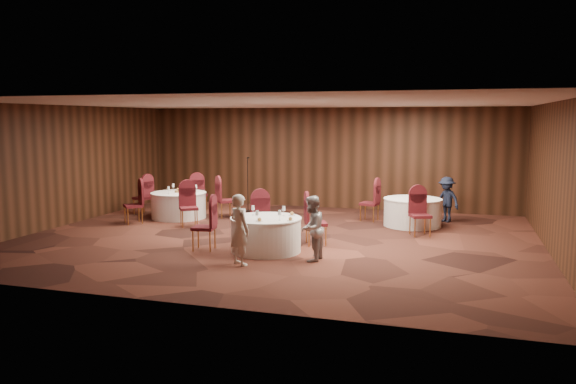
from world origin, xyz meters
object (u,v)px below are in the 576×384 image
(table_left, at_px, (179,205))
(table_right, at_px, (412,212))
(woman_a, at_px, (240,230))
(man_c, at_px, (447,199))
(woman_b, at_px, (312,228))
(table_main, at_px, (266,234))
(mic_stand, at_px, (248,195))

(table_left, height_order, table_right, same)
(woman_a, height_order, man_c, woman_a)
(table_left, bearing_deg, woman_b, -36.78)
(woman_a, xyz_separation_m, man_c, (3.73, 6.00, -0.07))
(table_left, relative_size, man_c, 1.26)
(table_main, xyz_separation_m, table_right, (2.77, 3.91, 0.00))
(table_main, distance_m, table_left, 4.95)
(table_right, xyz_separation_m, woman_b, (-1.63, -4.40, 0.28))
(table_left, relative_size, table_right, 1.03)
(table_left, distance_m, woman_b, 6.15)
(table_left, bearing_deg, table_right, 6.25)
(table_left, xyz_separation_m, man_c, (7.40, 1.60, 0.25))
(table_right, distance_m, woman_b, 4.70)
(mic_stand, relative_size, woman_a, 1.20)
(woman_a, bearing_deg, woman_b, -117.11)
(mic_stand, xyz_separation_m, man_c, (5.91, -0.08, 0.13))
(table_main, xyz_separation_m, woman_a, (-0.12, -1.21, 0.32))
(woman_b, relative_size, man_c, 1.05)
(table_right, xyz_separation_m, mic_stand, (-5.06, 0.96, 0.12))
(table_main, height_order, man_c, man_c)
(mic_stand, height_order, woman_a, mic_stand)
(woman_b, height_order, man_c, woman_b)
(table_main, relative_size, table_left, 0.97)
(mic_stand, relative_size, woman_b, 1.28)
(table_main, xyz_separation_m, woman_b, (1.14, -0.49, 0.28))
(mic_stand, xyz_separation_m, woman_b, (3.44, -5.36, 0.16))
(table_right, bearing_deg, woman_b, -110.30)
(table_right, distance_m, woman_a, 5.88)
(woman_a, relative_size, man_c, 1.11)
(table_main, distance_m, table_right, 4.79)
(table_left, xyz_separation_m, mic_stand, (1.48, 1.68, 0.12))
(mic_stand, distance_m, woman_a, 6.46)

